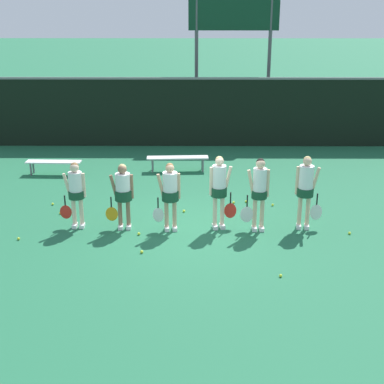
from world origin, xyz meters
name	(u,v)px	position (x,y,z in m)	size (l,w,h in m)	color
ground_plane	(193,228)	(0.00, 0.00, 0.00)	(140.00, 140.00, 0.00)	#216642
fence_windscreen	(194,112)	(0.00, 7.86, 1.31)	(60.00, 0.08, 2.60)	black
scoreboard	(234,19)	(1.54, 9.78, 4.57)	(3.53, 0.15, 5.91)	#515156
bench_courtside	(54,163)	(-4.45, 4.28, 0.38)	(1.75, 0.42, 0.44)	silver
bench_far	(178,159)	(-0.52, 4.69, 0.41)	(2.01, 0.46, 0.47)	silver
player_0	(76,189)	(-2.81, 0.07, 0.98)	(0.66, 0.38, 1.65)	beige
player_1	(123,191)	(-1.67, 0.00, 0.97)	(0.69, 0.41, 1.63)	#8C664C
player_2	(170,191)	(-0.54, -0.08, 1.00)	(0.67, 0.40, 1.68)	tan
player_3	(219,186)	(0.64, 0.04, 1.08)	(0.67, 0.38, 1.81)	beige
player_4	(259,188)	(1.57, -0.08, 1.07)	(0.67, 0.37, 1.80)	beige
player_5	(306,186)	(2.70, 0.05, 1.08)	(0.67, 0.40, 1.82)	beige
tennis_ball_0	(184,211)	(-0.24, 1.04, 0.04)	(0.07, 0.07, 0.07)	#CCE033
tennis_ball_1	(234,202)	(1.11, 1.70, 0.03)	(0.07, 0.07, 0.07)	#CCE033
tennis_ball_2	(281,276)	(1.79, -2.44, 0.03)	(0.06, 0.06, 0.06)	#CCE033
tennis_ball_3	(246,201)	(1.47, 1.77, 0.03)	(0.07, 0.07, 0.07)	#CCE033
tennis_ball_4	(139,234)	(-1.28, -0.42, 0.03)	(0.07, 0.07, 0.07)	#CCE033
tennis_ball_5	(350,233)	(3.74, -0.34, 0.03)	(0.07, 0.07, 0.07)	#CCE033
tennis_ball_6	(142,252)	(-1.12, -1.38, 0.03)	(0.07, 0.07, 0.07)	#CCE033
tennis_ball_7	(19,239)	(-4.05, -0.71, 0.03)	(0.07, 0.07, 0.07)	#CCE033
tennis_ball_8	(60,213)	(-3.45, 0.88, 0.03)	(0.07, 0.07, 0.07)	#CCE033
tennis_ball_9	(273,205)	(2.16, 1.52, 0.03)	(0.07, 0.07, 0.07)	#CCE033
tennis_ball_10	(53,204)	(-3.82, 1.55, 0.03)	(0.07, 0.07, 0.07)	#CCE033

